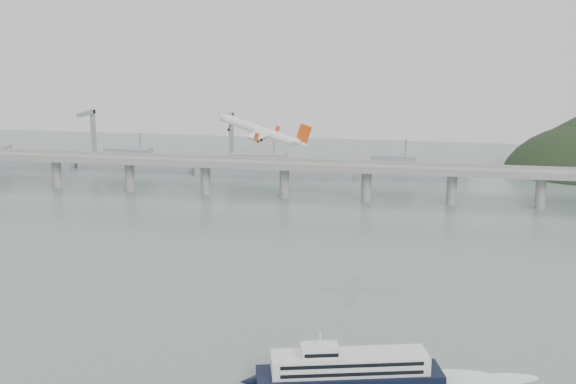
# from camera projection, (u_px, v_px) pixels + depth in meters

# --- Properties ---
(ground) EXTENTS (900.00, 900.00, 0.00)m
(ground) POSITION_uv_depth(u_px,v_px,m) (259.00, 323.00, 273.68)
(ground) COLOR slate
(ground) RESTS_ON ground
(bridge) EXTENTS (800.00, 22.00, 23.90)m
(bridge) POSITION_uv_depth(u_px,v_px,m) (331.00, 171.00, 461.97)
(bridge) COLOR gray
(bridge) RESTS_ON ground
(distant_fleet) EXTENTS (453.00, 60.90, 40.00)m
(distant_fleet) POSITION_uv_depth(u_px,v_px,m) (132.00, 162.00, 555.17)
(distant_fleet) COLOR gray
(distant_fleet) RESTS_ON ground
(ferry) EXTENTS (88.42, 33.56, 17.01)m
(ferry) POSITION_uv_depth(u_px,v_px,m) (349.00, 370.00, 226.08)
(ferry) COLOR black
(ferry) RESTS_ON ground
(airliner) EXTENTS (42.05, 37.90, 15.58)m
(airliner) POSITION_uv_depth(u_px,v_px,m) (262.00, 132.00, 326.44)
(airliner) COLOR white
(airliner) RESTS_ON ground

